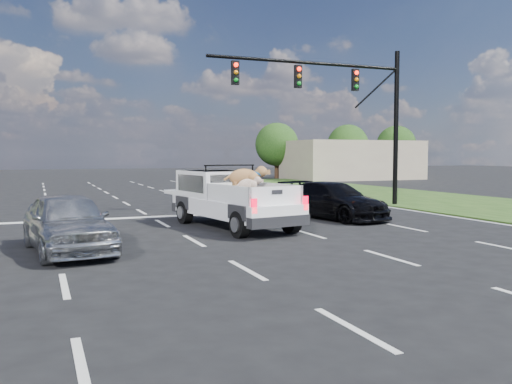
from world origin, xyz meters
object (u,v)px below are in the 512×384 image
traffic_signal (351,100)px  silver_sedan (68,222)px  pickup_truck (230,198)px  black_coupe (333,200)px

traffic_signal → silver_sedan: size_ratio=2.14×
pickup_truck → black_coupe: 4.35m
traffic_signal → black_coupe: size_ratio=1.98×
traffic_signal → black_coupe: (-2.85, -3.44, -4.06)m
traffic_signal → pickup_truck: traffic_signal is taller
silver_sedan → black_coupe: size_ratio=0.92×
pickup_truck → traffic_signal: bearing=21.1°
traffic_signal → pickup_truck: size_ratio=1.61×
silver_sedan → black_coupe: bearing=13.0°
pickup_truck → silver_sedan: (-5.08, -2.77, -0.23)m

